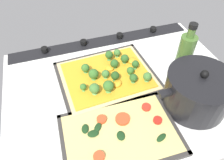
# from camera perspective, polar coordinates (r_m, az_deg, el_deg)

# --- Properties ---
(ground_plane) EXTENTS (0.84, 0.66, 0.03)m
(ground_plane) POSITION_cam_1_polar(r_m,az_deg,el_deg) (0.78, 3.44, -2.76)
(ground_plane) COLOR silver
(stove_control_panel) EXTENTS (0.80, 0.07, 0.03)m
(stove_control_panel) POSITION_cam_1_polar(r_m,az_deg,el_deg) (0.98, -2.67, 10.36)
(stove_control_panel) COLOR black
(stove_control_panel) RESTS_ON ground_plane
(baking_tray_front) EXTENTS (0.36, 0.31, 0.01)m
(baking_tray_front) POSITION_cam_1_polar(r_m,az_deg,el_deg) (0.80, -1.36, 0.68)
(baking_tray_front) COLOR #33302D
(baking_tray_front) RESTS_ON ground_plane
(broccoli_pizza) EXTENTS (0.34, 0.28, 0.06)m
(broccoli_pizza) POSITION_cam_1_polar(r_m,az_deg,el_deg) (0.79, -0.88, 1.44)
(broccoli_pizza) COLOR #D3B77F
(broccoli_pizza) RESTS_ON baking_tray_front
(baking_tray_back) EXTENTS (0.35, 0.24, 0.01)m
(baking_tray_back) POSITION_cam_1_polar(r_m,az_deg,el_deg) (0.65, 2.15, -14.38)
(baking_tray_back) COLOR #33302D
(baking_tray_back) RESTS_ON ground_plane
(veggie_pizza_back) EXTENTS (0.32, 0.22, 0.02)m
(veggie_pizza_back) POSITION_cam_1_polar(r_m,az_deg,el_deg) (0.65, 2.17, -13.90)
(veggie_pizza_back) COLOR #D5C06F
(veggie_pizza_back) RESTS_ON baking_tray_back
(cooking_pot) EXTENTS (0.28, 0.21, 0.15)m
(cooking_pot) POSITION_cam_1_polar(r_m,az_deg,el_deg) (0.73, 21.79, -2.76)
(cooking_pot) COLOR black
(cooking_pot) RESTS_ON ground_plane
(oil_bottle) EXTENTS (0.06, 0.06, 0.20)m
(oil_bottle) POSITION_cam_1_polar(r_m,az_deg,el_deg) (0.83, 18.90, 6.94)
(oil_bottle) COLOR #476B2D
(oil_bottle) RESTS_ON ground_plane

